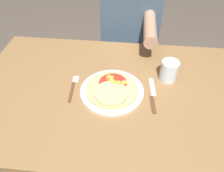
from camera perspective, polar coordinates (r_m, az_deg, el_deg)
name	(u,v)px	position (r m, az deg, el deg)	size (l,w,h in m)	color
ground_plane	(111,166)	(1.64, -0.33, -20.25)	(8.00, 8.00, 0.00)	brown
dining_table	(110,106)	(1.09, -0.47, -5.18)	(1.29, 0.82, 0.76)	olive
plate	(112,91)	(1.00, 0.00, -1.36)	(0.29, 0.29, 0.01)	silver
pizza	(112,89)	(0.99, 0.01, -0.82)	(0.24, 0.24, 0.04)	#DBBC7A
fork	(73,87)	(1.05, -10.07, -0.17)	(0.03, 0.18, 0.00)	brown
knife	(153,95)	(1.01, 10.55, -2.42)	(0.03, 0.22, 0.00)	brown
drinking_glass	(169,71)	(1.08, 14.67, 3.89)	(0.08, 0.08, 0.10)	silver
person_diner	(130,34)	(1.55, 4.74, 13.29)	(0.37, 0.52, 1.20)	#2D2D38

